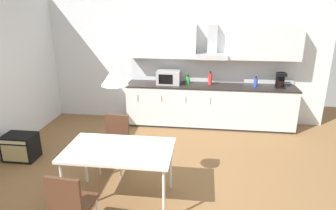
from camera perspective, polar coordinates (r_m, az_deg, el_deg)
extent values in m
cube|color=brown|center=(4.52, -2.86, -14.93)|extent=(8.04, 7.93, 0.02)
cube|color=silver|center=(6.53, 1.04, 8.66)|extent=(6.43, 0.10, 2.70)
cube|color=#333333|center=(6.54, 7.73, -3.62)|extent=(3.32, 0.54, 0.05)
cube|color=silver|center=(6.38, 7.89, -0.03)|extent=(3.46, 0.59, 0.81)
cube|color=#282321|center=(6.26, 8.07, 3.63)|extent=(3.48, 0.61, 0.03)
cube|color=silver|center=(6.18, -5.86, 1.40)|extent=(0.01, 0.01, 0.14)
cube|color=silver|center=(6.09, -1.33, 1.23)|extent=(0.01, 0.01, 0.14)
cube|color=silver|center=(6.04, 3.31, 1.06)|extent=(0.01, 0.01, 0.14)
cube|color=silver|center=(6.03, 8.00, 0.87)|extent=(0.01, 0.01, 0.14)
cube|color=silver|center=(6.47, 8.15, 6.51)|extent=(3.46, 0.02, 0.49)
cube|color=silver|center=(6.28, -1.15, 12.12)|extent=(1.41, 0.34, 0.68)
cube|color=silver|center=(6.32, 17.93, 11.27)|extent=(1.41, 0.34, 0.68)
cube|color=#B7BABF|center=(6.24, 8.31, 9.20)|extent=(0.64, 0.40, 0.10)
cube|color=#B7BABF|center=(6.30, 8.44, 12.18)|extent=(0.20, 0.16, 0.63)
cube|color=#ADADB2|center=(6.27, 0.11, 5.30)|extent=(0.48, 0.34, 0.28)
cube|color=black|center=(6.10, -0.46, 4.93)|extent=(0.29, 0.01, 0.20)
cube|color=black|center=(6.43, 20.53, 3.25)|extent=(0.18, 0.18, 0.02)
cylinder|color=black|center=(6.41, 20.62, 3.82)|extent=(0.12, 0.12, 0.12)
cube|color=black|center=(6.46, 20.56, 4.58)|extent=(0.16, 0.08, 0.30)
cube|color=black|center=(6.36, 20.82, 5.47)|extent=(0.18, 0.16, 0.06)
cylinder|color=blue|center=(6.34, 16.35, 4.17)|extent=(0.08, 0.08, 0.17)
cylinder|color=black|center=(6.31, 16.43, 5.08)|extent=(0.03, 0.03, 0.04)
cylinder|color=red|center=(6.27, 8.05, 4.91)|extent=(0.08, 0.08, 0.24)
cylinder|color=black|center=(6.24, 8.11, 6.20)|extent=(0.03, 0.03, 0.05)
cylinder|color=green|center=(6.27, 3.81, 4.70)|extent=(0.08, 0.08, 0.16)
cylinder|color=black|center=(6.25, 3.83, 5.56)|extent=(0.03, 0.03, 0.04)
cube|color=silver|center=(3.88, -9.34, -8.46)|extent=(1.36, 0.83, 0.04)
cylinder|color=silver|center=(4.00, -19.38, -14.74)|extent=(0.04, 0.04, 0.72)
cylinder|color=silver|center=(3.66, -0.82, -16.96)|extent=(0.04, 0.04, 0.72)
cylinder|color=silver|center=(4.54, -15.49, -10.02)|extent=(0.04, 0.04, 0.72)
cylinder|color=silver|center=(4.25, 0.53, -11.41)|extent=(0.04, 0.04, 0.72)
cube|color=#4C2D1E|center=(4.70, -10.36, -7.39)|extent=(0.44, 0.44, 0.04)
cube|color=#4C2D1E|center=(4.76, -9.66, -4.09)|extent=(0.38, 0.08, 0.40)
cylinder|color=silver|center=(4.61, -9.05, -11.17)|extent=(0.02, 0.02, 0.43)
cylinder|color=silver|center=(4.74, -12.93, -10.55)|extent=(0.02, 0.02, 0.43)
cylinder|color=silver|center=(4.89, -7.54, -9.26)|extent=(0.02, 0.02, 0.43)
cylinder|color=silver|center=(5.01, -11.23, -8.74)|extent=(0.02, 0.02, 0.43)
cube|color=#4C2D1E|center=(3.56, -17.39, -17.35)|extent=(0.43, 0.43, 0.04)
cube|color=#4C2D1E|center=(3.31, -19.29, -15.96)|extent=(0.38, 0.07, 0.40)
cylinder|color=silver|center=(3.89, -18.12, -18.27)|extent=(0.02, 0.02, 0.43)
cube|color=black|center=(5.63, -26.24, -7.16)|extent=(0.52, 0.36, 0.44)
cube|color=tan|center=(5.51, -27.21, -8.26)|extent=(0.44, 0.01, 0.29)
cube|color=beige|center=(5.43, -27.52, -6.39)|extent=(0.44, 0.01, 0.05)
cone|color=silver|center=(3.55, -10.16, 5.49)|extent=(0.32, 0.32, 0.22)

